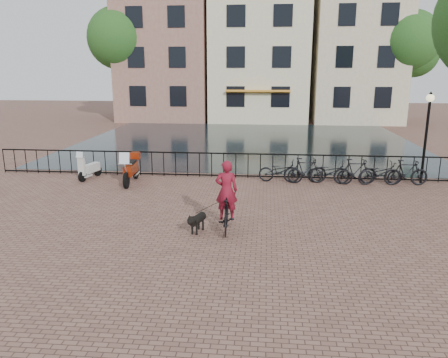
# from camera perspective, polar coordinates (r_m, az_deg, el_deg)

# --- Properties ---
(ground) EXTENTS (100.00, 100.00, 0.00)m
(ground) POSITION_cam_1_polar(r_m,az_deg,el_deg) (10.39, -1.62, -10.52)
(ground) COLOR brown
(ground) RESTS_ON ground
(canal_water) EXTENTS (20.00, 20.00, 0.00)m
(canal_water) POSITION_cam_1_polar(r_m,az_deg,el_deg) (27.04, 2.93, 4.97)
(canal_water) COLOR black
(canal_water) RESTS_ON ground
(railing) EXTENTS (20.00, 0.05, 1.02)m
(railing) POSITION_cam_1_polar(r_m,az_deg,el_deg) (17.82, 1.55, 1.77)
(railing) COLOR black
(railing) RESTS_ON ground
(canal_house_left) EXTENTS (7.50, 9.00, 12.80)m
(canal_house_left) POSITION_cam_1_polar(r_m,az_deg,el_deg) (40.36, -7.24, 17.05)
(canal_house_left) COLOR brown
(canal_house_left) RESTS_ON ground
(canal_house_mid) EXTENTS (8.00, 9.50, 11.80)m
(canal_house_mid) POSITION_cam_1_polar(r_m,az_deg,el_deg) (39.40, 4.70, 16.45)
(canal_house_mid) COLOR beige
(canal_house_mid) RESTS_ON ground
(canal_house_right) EXTENTS (7.00, 9.00, 13.30)m
(canal_house_right) POSITION_cam_1_polar(r_m,az_deg,el_deg) (40.10, 16.76, 16.96)
(canal_house_right) COLOR #BFAB8E
(canal_house_right) RESTS_ON ground
(tree_far_left) EXTENTS (5.04, 5.04, 9.27)m
(tree_far_left) POSITION_cam_1_polar(r_m,az_deg,el_deg) (38.43, -13.63, 17.41)
(tree_far_left) COLOR black
(tree_far_left) RESTS_ON ground
(tree_far_right) EXTENTS (4.76, 4.76, 8.76)m
(tree_far_right) POSITION_cam_1_polar(r_m,az_deg,el_deg) (37.99, 23.00, 16.18)
(tree_far_right) COLOR black
(tree_far_right) RESTS_ON ground
(lamp_post) EXTENTS (0.30, 0.30, 3.45)m
(lamp_post) POSITION_cam_1_polar(r_m,az_deg,el_deg) (18.10, 25.04, 6.66)
(lamp_post) COLOR black
(lamp_post) RESTS_ON ground
(cyclist) EXTENTS (0.75, 1.71, 2.31)m
(cyclist) POSITION_cam_1_polar(r_m,az_deg,el_deg) (11.88, 0.32, -2.76)
(cyclist) COLOR black
(cyclist) RESTS_ON ground
(dog) EXTENTS (0.53, 0.92, 0.59)m
(dog) POSITION_cam_1_polar(r_m,az_deg,el_deg) (11.97, -3.46, -5.60)
(dog) COLOR black
(dog) RESTS_ON ground
(motorcycle) EXTENTS (0.57, 1.99, 1.41)m
(motorcycle) POSITION_cam_1_polar(r_m,az_deg,el_deg) (17.26, -12.08, 1.72)
(motorcycle) COLOR #94250A
(motorcycle) RESTS_ON ground
(scooter) EXTENTS (0.67, 1.39, 1.24)m
(scooter) POSITION_cam_1_polar(r_m,az_deg,el_deg) (18.42, -17.15, 1.92)
(scooter) COLOR beige
(scooter) RESTS_ON ground
(parked_bike_0) EXTENTS (1.79, 0.84, 0.90)m
(parked_bike_0) POSITION_cam_1_polar(r_m,az_deg,el_deg) (17.22, 7.39, 1.03)
(parked_bike_0) COLOR black
(parked_bike_0) RESTS_ON ground
(parked_bike_1) EXTENTS (1.69, 0.59, 1.00)m
(parked_bike_1) POSITION_cam_1_polar(r_m,az_deg,el_deg) (17.27, 10.55, 1.11)
(parked_bike_1) COLOR black
(parked_bike_1) RESTS_ON ground
(parked_bike_2) EXTENTS (1.79, 0.85, 0.90)m
(parked_bike_2) POSITION_cam_1_polar(r_m,az_deg,el_deg) (17.39, 13.66, 0.87)
(parked_bike_2) COLOR black
(parked_bike_2) RESTS_ON ground
(parked_bike_3) EXTENTS (1.71, 0.66, 1.00)m
(parked_bike_3) POSITION_cam_1_polar(r_m,az_deg,el_deg) (17.54, 16.74, 0.94)
(parked_bike_3) COLOR black
(parked_bike_3) RESTS_ON ground
(parked_bike_4) EXTENTS (1.78, 0.84, 0.90)m
(parked_bike_4) POSITION_cam_1_polar(r_m,az_deg,el_deg) (17.77, 19.73, 0.71)
(parked_bike_4) COLOR black
(parked_bike_4) RESTS_ON ground
(parked_bike_5) EXTENTS (1.69, 0.58, 1.00)m
(parked_bike_5) POSITION_cam_1_polar(r_m,az_deg,el_deg) (18.01, 22.67, 0.78)
(parked_bike_5) COLOR black
(parked_bike_5) RESTS_ON ground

